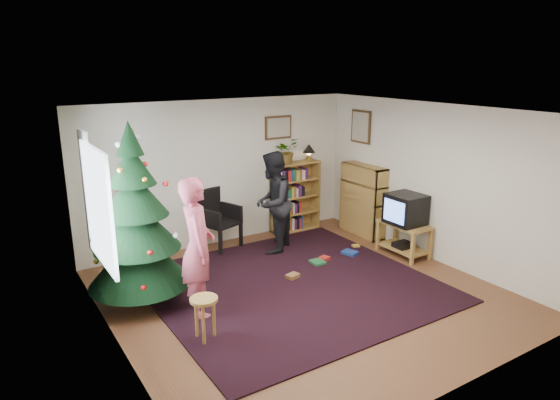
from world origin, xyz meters
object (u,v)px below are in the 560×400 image
bookshelf_right (363,199)px  potted_plant (286,151)px  person_standing (198,247)px  tv_stand (404,237)px  table_lamp (309,149)px  stool (204,308)px  armchair (217,216)px  christmas_tree (137,230)px  crt_tv (406,209)px  picture_back (278,127)px  picture_right (361,127)px  person_by_chair (273,203)px  bookshelf_back (295,196)px

bookshelf_right → potted_plant: bearing=51.2°
person_standing → potted_plant: 3.41m
bookshelf_right → tv_stand: 1.21m
bookshelf_right → person_standing: bearing=107.3°
table_lamp → tv_stand: bearing=-76.8°
stool → table_lamp: (3.37, 2.70, 1.10)m
armchair → bookshelf_right: bearing=-37.7°
christmas_tree → table_lamp: size_ratio=7.66×
crt_tv → potted_plant: (-0.98, 2.04, 0.74)m
picture_back → picture_right: picture_right is taller
stool → potted_plant: potted_plant is taller
bookshelf_right → person_by_chair: bearing=85.5°
bookshelf_right → tv_stand: bearing=174.1°
bookshelf_right → tv_stand: (-0.12, -1.16, -0.34)m
tv_stand → person_standing: size_ratio=0.47×
bookshelf_right → armchair: bearing=71.4°
bookshelf_back → person_standing: bearing=-144.3°
picture_right → picture_back: bearing=151.3°
picture_back → potted_plant: size_ratio=1.17×
bookshelf_back → crt_tv: bearing=-69.2°
person_standing → potted_plant: bearing=-35.3°
person_by_chair → table_lamp: 1.60m
armchair → person_by_chair: person_by_chair is taller
picture_back → stool: (-2.78, -2.83, -1.54)m
crt_tv → bookshelf_right: bearing=83.9°
stool → table_lamp: bearing=38.7°
bookshelf_back → stool: size_ratio=2.44×
christmas_tree → potted_plant: bearing=22.8°
christmas_tree → armchair: christmas_tree is taller
person_by_chair → potted_plant: (0.75, 0.74, 0.68)m
armchair → potted_plant: 1.74m
bookshelf_back → person_by_chair: (-0.95, -0.74, 0.19)m
picture_back → table_lamp: bearing=-12.9°
armchair → tv_stand: bearing=-58.9°
christmas_tree → armchair: bearing=36.9°
armchair → person_standing: 2.38m
picture_back → bookshelf_back: size_ratio=0.42×
christmas_tree → person_by_chair: (2.43, 0.61, -0.15)m
picture_back → crt_tv: picture_back is taller
potted_plant → armchair: bearing=-178.8°
bookshelf_right → person_standing: person_standing is taller
christmas_tree → stool: bearing=-76.9°
tv_stand → stool: size_ratio=1.56×
stool → armchair: bearing=61.7°
picture_right → armchair: 3.07m
picture_right → crt_tv: 1.87m
person_standing → person_by_chair: (1.90, 1.31, -0.04)m
picture_right → person_by_chair: picture_right is taller
christmas_tree → bookshelf_back: bearing=21.6°
picture_right → table_lamp: (-0.73, 0.59, -0.44)m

